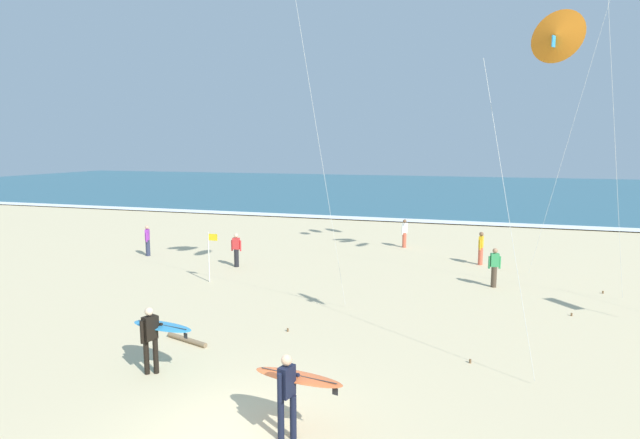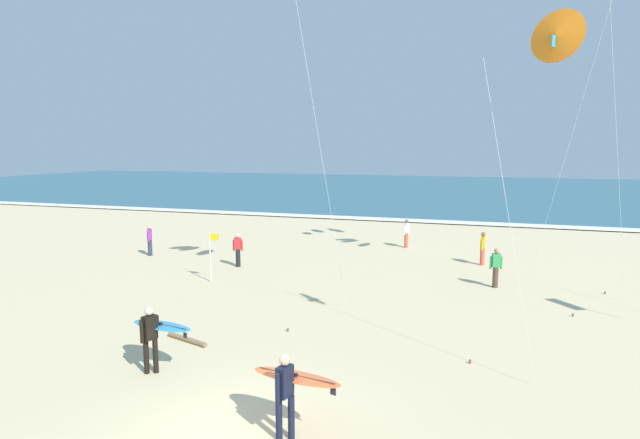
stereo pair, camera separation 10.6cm
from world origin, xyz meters
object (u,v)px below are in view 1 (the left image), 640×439
object	(u,v)px
surfer_lead	(292,385)
surfer_trailing	(156,331)
bystander_purple_top	(148,240)
lifeguard_flag	(210,252)
bystander_red_top	(236,250)
bystander_yellow_top	(481,248)
bystander_green_top	(494,267)
bystander_white_top	(404,233)
kite_delta_amber_high	(556,37)
driftwood_log	(187,340)

from	to	relation	value
surfer_lead	surfer_trailing	world-z (taller)	same
bystander_purple_top	lifeguard_flag	bearing A→B (deg)	-32.51
bystander_red_top	bystander_yellow_top	world-z (taller)	same
bystander_green_top	bystander_yellow_top	bearing A→B (deg)	97.50
surfer_lead	bystander_white_top	size ratio (longest dim) A/B	1.32
kite_delta_amber_high	bystander_white_top	world-z (taller)	kite_delta_amber_high
surfer_lead	lifeguard_flag	size ratio (longest dim) A/B	1.00
bystander_red_top	surfer_trailing	bearing A→B (deg)	-73.52
surfer_lead	bystander_green_top	world-z (taller)	surfer_lead
surfer_trailing	bystander_yellow_top	size ratio (longest dim) A/B	1.36
bystander_yellow_top	driftwood_log	bearing A→B (deg)	-122.35
surfer_trailing	kite_delta_amber_high	bearing A→B (deg)	12.64
kite_delta_amber_high	surfer_lead	bearing A→B (deg)	-141.95
surfer_trailing	bystander_green_top	bearing A→B (deg)	52.37
bystander_green_top	driftwood_log	bearing A→B (deg)	-134.27
bystander_green_top	driftwood_log	distance (m)	12.32
surfer_trailing	bystander_red_top	size ratio (longest dim) A/B	1.36
surfer_lead	lifeguard_flag	world-z (taller)	lifeguard_flag
bystander_red_top	bystander_yellow_top	size ratio (longest dim) A/B	1.00
lifeguard_flag	driftwood_log	xyz separation A→B (m)	(2.67, -6.12, -1.19)
kite_delta_amber_high	bystander_purple_top	bearing A→B (deg)	151.43
bystander_yellow_top	driftwood_log	distance (m)	15.10
lifeguard_flag	driftwood_log	size ratio (longest dim) A/B	1.36
bystander_green_top	kite_delta_amber_high	bearing A→B (deg)	-85.17
lifeguard_flag	bystander_green_top	bearing A→B (deg)	13.41
surfer_lead	kite_delta_amber_high	size ratio (longest dim) A/B	0.25
bystander_white_top	bystander_purple_top	bearing A→B (deg)	-153.40
surfer_trailing	bystander_red_top	bearing A→B (deg)	106.48
bystander_purple_top	bystander_yellow_top	bearing A→B (deg)	10.42
lifeguard_flag	bystander_purple_top	bearing A→B (deg)	147.49
surfer_lead	driftwood_log	xyz separation A→B (m)	(-4.58, 3.59, -0.97)
surfer_lead	lifeguard_flag	distance (m)	12.12
kite_delta_amber_high	bystander_red_top	distance (m)	16.61
bystander_white_top	bystander_red_top	bearing A→B (deg)	-134.41
kite_delta_amber_high	bystander_green_top	distance (m)	11.25
bystander_white_top	bystander_yellow_top	bearing A→B (deg)	-37.77
bystander_white_top	bystander_green_top	xyz separation A→B (m)	(4.59, -7.08, 0.00)
surfer_trailing	bystander_yellow_top	world-z (taller)	surfer_trailing
kite_delta_amber_high	bystander_purple_top	size ratio (longest dim) A/B	5.38
bystander_white_top	surfer_lead	bearing A→B (deg)	-88.29
bystander_green_top	bystander_purple_top	distance (m)	16.93
surfer_lead	bystander_red_top	world-z (taller)	surfer_lead
bystander_white_top	driftwood_log	world-z (taller)	bystander_white_top
bystander_green_top	bystander_purple_top	size ratio (longest dim) A/B	1.00
bystander_green_top	bystander_purple_top	world-z (taller)	same
surfer_trailing	driftwood_log	xyz separation A→B (m)	(-0.34, 1.89, -0.98)
bystander_white_top	surfer_trailing	bearing A→B (deg)	-101.64
kite_delta_amber_high	bystander_yellow_top	size ratio (longest dim) A/B	5.38
bystander_yellow_top	bystander_purple_top	size ratio (longest dim) A/B	1.00
kite_delta_amber_high	bystander_red_top	world-z (taller)	kite_delta_amber_high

